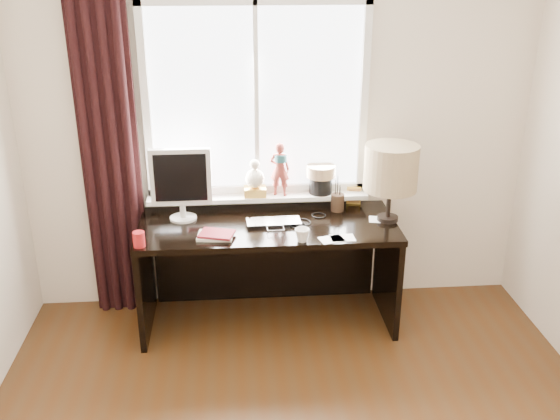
{
  "coord_description": "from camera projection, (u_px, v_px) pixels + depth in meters",
  "views": [
    {
      "loc": [
        -0.33,
        -2.13,
        2.4
      ],
      "look_at": [
        -0.05,
        1.25,
        1.0
      ],
      "focal_mm": 40.0,
      "sensor_mm": 36.0,
      "label": 1
    }
  ],
  "objects": [
    {
      "name": "wall_back",
      "position": [
        278.0,
        128.0,
        4.25
      ],
      "size": [
        3.5,
        0.0,
        2.6
      ],
      "primitive_type": "cube",
      "rotation": [
        1.57,
        0.0,
        0.0
      ],
      "color": "beige",
      "rests_on": "ground"
    },
    {
      "name": "laptop",
      "position": [
        274.0,
        222.0,
        4.1
      ],
      "size": [
        0.36,
        0.24,
        0.03
      ],
      "primitive_type": "imported",
      "rotation": [
        0.0,
        0.0,
        0.03
      ],
      "color": "silver",
      "rests_on": "desk"
    },
    {
      "name": "mug",
      "position": [
        302.0,
        235.0,
        3.84
      ],
      "size": [
        0.12,
        0.12,
        0.09
      ],
      "primitive_type": "imported",
      "rotation": [
        0.0,
        0.0,
        1.11
      ],
      "color": "white",
      "rests_on": "desk"
    },
    {
      "name": "red_cup",
      "position": [
        139.0,
        239.0,
        3.77
      ],
      "size": [
        0.07,
        0.07,
        0.1
      ],
      "primitive_type": "cylinder",
      "color": "#A61719",
      "rests_on": "desk"
    },
    {
      "name": "window",
      "position": [
        260.0,
        128.0,
        4.19
      ],
      "size": [
        1.52,
        0.2,
        1.4
      ],
      "color": "white",
      "rests_on": "ground"
    },
    {
      "name": "curtain",
      "position": [
        110.0,
        162.0,
        4.15
      ],
      "size": [
        0.38,
        0.09,
        2.25
      ],
      "color": "black",
      "rests_on": "floor"
    },
    {
      "name": "desk",
      "position": [
        267.0,
        250.0,
        4.29
      ],
      "size": [
        1.7,
        0.7,
        0.75
      ],
      "color": "black",
      "rests_on": "floor"
    },
    {
      "name": "monitor",
      "position": [
        181.0,
        180.0,
        4.07
      ],
      "size": [
        0.4,
        0.18,
        0.49
      ],
      "color": "beige",
      "rests_on": "desk"
    },
    {
      "name": "notebook_stack",
      "position": [
        216.0,
        235.0,
        3.91
      ],
      "size": [
        0.25,
        0.2,
        0.03
      ],
      "color": "beige",
      "rests_on": "desk"
    },
    {
      "name": "brush_holder",
      "position": [
        337.0,
        202.0,
        4.3
      ],
      "size": [
        0.09,
        0.09,
        0.25
      ],
      "color": "black",
      "rests_on": "desk"
    },
    {
      "name": "icon_frame",
      "position": [
        354.0,
        195.0,
        4.41
      ],
      "size": [
        0.1,
        0.04,
        0.13
      ],
      "color": "gold",
      "rests_on": "desk"
    },
    {
      "name": "table_lamp",
      "position": [
        391.0,
        169.0,
        4.02
      ],
      "size": [
        0.35,
        0.35,
        0.52
      ],
      "color": "black",
      "rests_on": "desk"
    },
    {
      "name": "loose_papers",
      "position": [
        352.0,
        232.0,
        3.98
      ],
      "size": [
        0.54,
        0.42,
        0.0
      ],
      "color": "white",
      "rests_on": "desk"
    },
    {
      "name": "desk_cables",
      "position": [
        305.0,
        222.0,
        4.13
      ],
      "size": [
        0.3,
        0.3,
        0.01
      ],
      "color": "black",
      "rests_on": "desk"
    }
  ]
}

